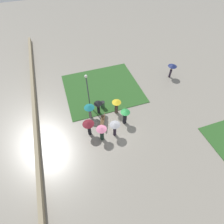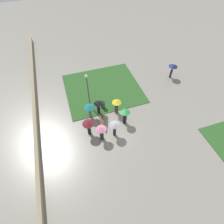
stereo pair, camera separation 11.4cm
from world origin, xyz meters
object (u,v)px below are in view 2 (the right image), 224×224
at_px(lamp_post, 88,88).
at_px(crowd_person_grey, 115,126).
at_px(crowd_person_pink, 101,131).
at_px(crowd_person_yellow, 117,105).
at_px(crowd_person_black, 98,105).
at_px(crowd_person_green, 125,115).
at_px(lone_walker_far_path, 173,67).
at_px(crowd_person_maroon, 88,125).
at_px(trash_bin, 103,105).
at_px(crowd_person_teal, 89,108).
at_px(park_bench, 103,121).

height_order(lamp_post, crowd_person_grey, lamp_post).
xyz_separation_m(crowd_person_pink, crowd_person_yellow, (-2.86, 2.55, -0.03)).
relative_size(crowd_person_black, crowd_person_green, 0.91).
bearing_deg(crowd_person_black, lone_walker_far_path, -174.20).
bearing_deg(crowd_person_maroon, crowd_person_green, -15.78).
distance_m(trash_bin, crowd_person_teal, 2.16).
xyz_separation_m(crowd_person_teal, crowd_person_black, (-0.29, 1.05, -0.21)).
bearing_deg(lamp_post, crowd_person_pink, 1.25).
xyz_separation_m(crowd_person_maroon, crowd_person_green, (-0.22, 3.93, -0.23)).
distance_m(crowd_person_maroon, crowd_person_yellow, 4.06).
relative_size(crowd_person_yellow, crowd_person_green, 0.96).
height_order(lamp_post, crowd_person_pink, lamp_post).
distance_m(trash_bin, crowd_person_maroon, 3.98).
distance_m(crowd_person_green, lone_walker_far_path, 10.35).
height_order(crowd_person_maroon, crowd_person_yellow, crowd_person_maroon).
bearing_deg(trash_bin, crowd_person_black, -47.00).
xyz_separation_m(lamp_post, crowd_person_grey, (4.54, 1.47, -1.53)).
distance_m(crowd_person_pink, crowd_person_yellow, 3.83).
height_order(crowd_person_teal, crowd_person_green, crowd_person_green).
bearing_deg(crowd_person_maroon, crowd_person_teal, 55.24).
bearing_deg(crowd_person_grey, lone_walker_far_path, 103.05).
bearing_deg(crowd_person_grey, crowd_person_black, 173.20).
height_order(crowd_person_pink, crowd_person_maroon, crowd_person_maroon).
relative_size(park_bench, crowd_person_black, 0.97).
bearing_deg(crowd_person_maroon, trash_bin, 33.90).
relative_size(park_bench, crowd_person_green, 0.88).
bearing_deg(crowd_person_yellow, trash_bin, 178.90).
relative_size(crowd_person_pink, crowd_person_teal, 1.03).
distance_m(park_bench, lamp_post, 3.87).
relative_size(crowd_person_pink, crowd_person_grey, 0.98).
relative_size(park_bench, crowd_person_yellow, 0.92).
height_order(trash_bin, crowd_person_grey, crowd_person_grey).
bearing_deg(crowd_person_teal, crowd_person_pink, -75.36).
bearing_deg(crowd_person_yellow, park_bench, -108.28).
bearing_deg(crowd_person_yellow, crowd_person_maroon, -110.44).
bearing_deg(lone_walker_far_path, trash_bin, 116.83).
height_order(lamp_post, crowd_person_green, lamp_post).
bearing_deg(park_bench, crowd_person_yellow, 142.78).
relative_size(crowd_person_teal, crowd_person_grey, 0.95).
height_order(crowd_person_teal, crowd_person_black, crowd_person_teal).
xyz_separation_m(crowd_person_pink, crowd_person_green, (-1.19, 2.90, -0.03)).
xyz_separation_m(trash_bin, crowd_person_yellow, (1.17, 1.26, 0.79)).
relative_size(crowd_person_pink, crowd_person_maroon, 0.97).
height_order(park_bench, lamp_post, lamp_post).
height_order(park_bench, crowd_person_green, crowd_person_green).
bearing_deg(trash_bin, crowd_person_teal, -62.08).
bearing_deg(crowd_person_maroon, park_bench, 6.30).
distance_m(lamp_post, crowd_person_black, 2.23).
bearing_deg(crowd_person_black, crowd_person_maroon, 45.69).
distance_m(park_bench, crowd_person_teal, 2.00).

